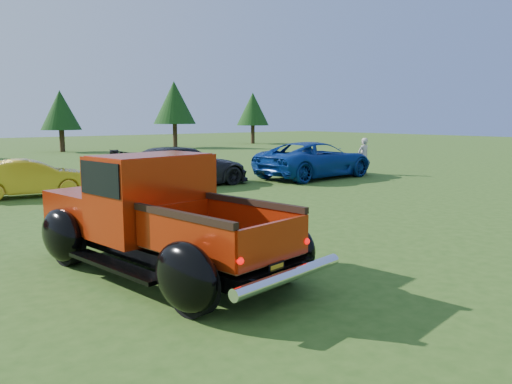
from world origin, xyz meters
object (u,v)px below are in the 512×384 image
tree_mid_right (60,110)px  show_car_yellow (31,178)px  spectator (363,156)px  show_car_blue (315,160)px  pickup_truck (152,215)px  tree_east (174,103)px  tree_far_east (253,109)px  show_car_grey (184,166)px

tree_mid_right → show_car_yellow: (-7.51, -20.43, -2.39)m
spectator → show_car_blue: bearing=-7.1°
pickup_truck → show_car_blue: size_ratio=0.99×
tree_mid_right → tree_east: 9.04m
tree_far_east → show_car_yellow: 33.10m
show_car_yellow → show_car_grey: (5.01, -0.87, 0.13)m
spectator → tree_far_east: bearing=-114.2°
tree_far_east → show_car_grey: (-20.50, -21.80, -2.54)m
spectator → show_car_yellow: bearing=-7.2°
tree_east → show_car_blue: size_ratio=1.02×
spectator → show_car_grey: bearing=-8.0°
show_car_yellow → spectator: spectator is taller
show_car_yellow → spectator: bearing=-90.9°
show_car_yellow → spectator: 13.26m
tree_east → spectator: tree_east is taller
show_car_yellow → show_car_blue: (10.51, -2.06, 0.16)m
tree_mid_right → tree_east: tree_east is taller
tree_far_east → tree_mid_right: bearing=-178.4°
tree_mid_right → show_car_grey: (-2.50, -21.30, -2.26)m
tree_mid_right → tree_far_east: bearing=1.6°
tree_far_east → show_car_blue: (-14.99, -22.99, -2.51)m
pickup_truck → tree_mid_right: bearing=66.4°
tree_east → show_car_grey: 23.95m
show_car_grey → spectator: (8.00, -1.68, 0.08)m
spectator → tree_mid_right: bearing=-72.7°
tree_mid_right → show_car_blue: size_ratio=0.83×
tree_far_east → show_car_grey: tree_far_east is taller
tree_far_east → show_car_yellow: (-25.51, -20.93, -2.66)m
tree_mid_right → tree_far_east: 18.01m
tree_far_east → spectator: bearing=-118.0°
tree_east → tree_far_east: size_ratio=1.12×
tree_east → tree_mid_right: bearing=176.8°
show_car_grey → tree_mid_right: bearing=-3.2°
show_car_grey → show_car_yellow: bearing=83.6°
show_car_grey → pickup_truck: bearing=149.8°
show_car_blue → tree_mid_right: bearing=5.5°
tree_mid_right → pickup_truck: 30.81m
show_car_yellow → pickup_truck: bearing=-173.4°
tree_mid_right → tree_far_east: (18.00, 0.50, 0.27)m
tree_mid_right → show_car_grey: 21.56m
tree_east → show_car_grey: size_ratio=1.10×
tree_mid_right → tree_far_east: size_ratio=0.92×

